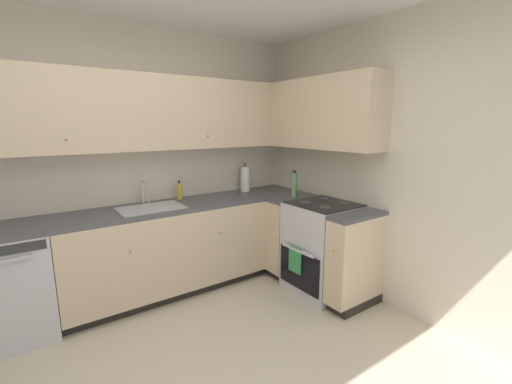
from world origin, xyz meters
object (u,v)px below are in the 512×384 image
at_px(oil_bottle, 294,185).
at_px(paper_towel_roll, 245,179).
at_px(dishwasher, 9,286).
at_px(soap_bottle, 179,191).
at_px(oven_range, 323,247).

bearing_deg(oil_bottle, paper_towel_roll, 113.84).
bearing_deg(dishwasher, paper_towel_roll, 3.90).
bearing_deg(soap_bottle, dishwasher, -173.29).
height_order(oven_range, paper_towel_roll, paper_towel_roll).
distance_m(oven_range, paper_towel_roll, 1.22).
bearing_deg(oven_range, soap_bottle, 136.38).
xyz_separation_m(paper_towel_roll, oil_bottle, (0.26, -0.58, -0.01)).
height_order(oven_range, oil_bottle, oil_bottle).
xyz_separation_m(dishwasher, oil_bottle, (2.61, -0.42, 0.61)).
distance_m(dishwasher, paper_towel_roll, 2.44).
xyz_separation_m(dishwasher, paper_towel_roll, (2.36, 0.16, 0.62)).
relative_size(soap_bottle, oil_bottle, 0.71).
distance_m(paper_towel_roll, oil_bottle, 0.64).
bearing_deg(paper_towel_roll, dishwasher, -176.10).
bearing_deg(oil_bottle, dishwasher, 170.82).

